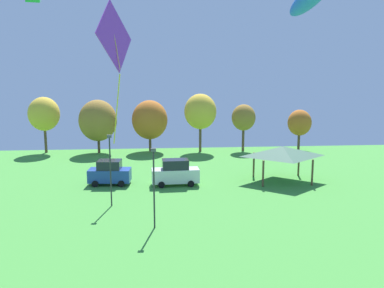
{
  "coord_description": "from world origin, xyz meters",
  "views": [
    {
      "loc": [
        -2.83,
        1.08,
        10.93
      ],
      "look_at": [
        -1.64,
        15.33,
        8.42
      ],
      "focal_mm": 38.0,
      "sensor_mm": 36.0,
      "label": 1
    }
  ],
  "objects_px": {
    "treeline_tree_1": "(98,121)",
    "treeline_tree_2": "(150,120)",
    "treeline_tree_4": "(244,118)",
    "light_post_0": "(110,166)",
    "treeline_tree_5": "(300,123)",
    "light_post_1": "(154,183)",
    "parked_car_second_from_left": "(175,173)",
    "kite_flying_3": "(115,40)",
    "parked_car_leftmost": "(110,173)",
    "treeline_tree_3": "(200,112)",
    "treeline_tree_0": "(44,114)",
    "park_pavilion": "(282,151)"
  },
  "relations": [
    {
      "from": "treeline_tree_1",
      "to": "treeline_tree_2",
      "type": "height_order",
      "value": "treeline_tree_1"
    },
    {
      "from": "treeline_tree_2",
      "to": "treeline_tree_4",
      "type": "bearing_deg",
      "value": -2.72
    },
    {
      "from": "light_post_0",
      "to": "treeline_tree_5",
      "type": "distance_m",
      "value": 33.58
    },
    {
      "from": "treeline_tree_1",
      "to": "light_post_0",
      "type": "bearing_deg",
      "value": -79.58
    },
    {
      "from": "light_post_0",
      "to": "light_post_1",
      "type": "distance_m",
      "value": 6.28
    },
    {
      "from": "parked_car_second_from_left",
      "to": "light_post_0",
      "type": "height_order",
      "value": "light_post_0"
    },
    {
      "from": "kite_flying_3",
      "to": "parked_car_leftmost",
      "type": "distance_m",
      "value": 23.45
    },
    {
      "from": "light_post_1",
      "to": "treeline_tree_3",
      "type": "height_order",
      "value": "treeline_tree_3"
    },
    {
      "from": "light_post_0",
      "to": "treeline_tree_2",
      "type": "distance_m",
      "value": 24.04
    },
    {
      "from": "parked_car_leftmost",
      "to": "treeline_tree_0",
      "type": "height_order",
      "value": "treeline_tree_0"
    },
    {
      "from": "kite_flying_3",
      "to": "light_post_0",
      "type": "height_order",
      "value": "kite_flying_3"
    },
    {
      "from": "treeline_tree_1",
      "to": "treeline_tree_4",
      "type": "bearing_deg",
      "value": 0.25
    },
    {
      "from": "light_post_1",
      "to": "treeline_tree_0",
      "type": "relative_size",
      "value": 0.75
    },
    {
      "from": "parked_car_leftmost",
      "to": "treeline_tree_3",
      "type": "height_order",
      "value": "treeline_tree_3"
    },
    {
      "from": "parked_car_leftmost",
      "to": "light_post_0",
      "type": "distance_m",
      "value": 7.13
    },
    {
      "from": "light_post_0",
      "to": "treeline_tree_0",
      "type": "bearing_deg",
      "value": 115.81
    },
    {
      "from": "light_post_0",
      "to": "treeline_tree_1",
      "type": "height_order",
      "value": "treeline_tree_1"
    },
    {
      "from": "treeline_tree_0",
      "to": "treeline_tree_3",
      "type": "bearing_deg",
      "value": -2.43
    },
    {
      "from": "kite_flying_3",
      "to": "treeline_tree_0",
      "type": "distance_m",
      "value": 40.72
    },
    {
      "from": "light_post_1",
      "to": "treeline_tree_5",
      "type": "xyz_separation_m",
      "value": [
        20.52,
        28.49,
        0.6
      ]
    },
    {
      "from": "light_post_0",
      "to": "treeline_tree_0",
      "type": "xyz_separation_m",
      "value": [
        -11.63,
        24.04,
        1.98
      ]
    },
    {
      "from": "parked_car_second_from_left",
      "to": "light_post_0",
      "type": "xyz_separation_m",
      "value": [
        -5.58,
        -5.93,
        2.14
      ]
    },
    {
      "from": "parked_car_leftmost",
      "to": "light_post_0",
      "type": "bearing_deg",
      "value": -78.25
    },
    {
      "from": "light_post_0",
      "to": "treeline_tree_1",
      "type": "bearing_deg",
      "value": 100.42
    },
    {
      "from": "park_pavilion",
      "to": "light_post_1",
      "type": "relative_size",
      "value": 1.1
    },
    {
      "from": "parked_car_leftmost",
      "to": "treeline_tree_1",
      "type": "xyz_separation_m",
      "value": [
        -3.36,
        16.41,
        3.31
      ]
    },
    {
      "from": "treeline_tree_3",
      "to": "treeline_tree_5",
      "type": "xyz_separation_m",
      "value": [
        14.31,
        0.22,
        -1.73
      ]
    },
    {
      "from": "light_post_1",
      "to": "treeline_tree_4",
      "type": "xyz_separation_m",
      "value": [
        12.35,
        28.38,
        1.42
      ]
    },
    {
      "from": "kite_flying_3",
      "to": "treeline_tree_0",
      "type": "height_order",
      "value": "kite_flying_3"
    },
    {
      "from": "kite_flying_3",
      "to": "parked_car_leftmost",
      "type": "height_order",
      "value": "kite_flying_3"
    },
    {
      "from": "light_post_0",
      "to": "kite_flying_3",
      "type": "bearing_deg",
      "value": -81.48
    },
    {
      "from": "light_post_0",
      "to": "treeline_tree_1",
      "type": "distance_m",
      "value": 23.56
    },
    {
      "from": "parked_car_second_from_left",
      "to": "light_post_1",
      "type": "relative_size",
      "value": 0.81
    },
    {
      "from": "light_post_1",
      "to": "treeline_tree_2",
      "type": "xyz_separation_m",
      "value": [
        -0.82,
        29.0,
        1.17
      ]
    },
    {
      "from": "treeline_tree_5",
      "to": "light_post_1",
      "type": "bearing_deg",
      "value": -125.76
    },
    {
      "from": "parked_car_second_from_left",
      "to": "treeline_tree_5",
      "type": "xyz_separation_m",
      "value": [
        18.55,
        17.42,
        2.64
      ]
    },
    {
      "from": "kite_flying_3",
      "to": "parked_car_second_from_left",
      "type": "distance_m",
      "value": 22.81
    },
    {
      "from": "parked_car_second_from_left",
      "to": "treeline_tree_0",
      "type": "relative_size",
      "value": 0.61
    },
    {
      "from": "kite_flying_3",
      "to": "light_post_0",
      "type": "bearing_deg",
      "value": 98.52
    },
    {
      "from": "parked_car_leftmost",
      "to": "park_pavilion",
      "type": "xyz_separation_m",
      "value": [
        17.41,
        -0.05,
        1.87
      ]
    },
    {
      "from": "parked_car_leftmost",
      "to": "light_post_1",
      "type": "bearing_deg",
      "value": -65.09
    },
    {
      "from": "park_pavilion",
      "to": "treeline_tree_1",
      "type": "relative_size",
      "value": 0.87
    },
    {
      "from": "treeline_tree_3",
      "to": "treeline_tree_4",
      "type": "height_order",
      "value": "treeline_tree_3"
    },
    {
      "from": "parked_car_second_from_left",
      "to": "treeline_tree_5",
      "type": "relative_size",
      "value": 0.81
    },
    {
      "from": "kite_flying_3",
      "to": "light_post_0",
      "type": "xyz_separation_m",
      "value": [
        -2.05,
        13.67,
        -9.0
      ]
    },
    {
      "from": "parked_car_leftmost",
      "to": "light_post_1",
      "type": "xyz_separation_m",
      "value": [
        4.5,
        -11.88,
        2.09
      ]
    },
    {
      "from": "treeline_tree_0",
      "to": "treeline_tree_2",
      "type": "relative_size",
      "value": 1.07
    },
    {
      "from": "park_pavilion",
      "to": "treeline_tree_4",
      "type": "bearing_deg",
      "value": 91.92
    },
    {
      "from": "treeline_tree_2",
      "to": "treeline_tree_4",
      "type": "xyz_separation_m",
      "value": [
        13.17,
        -0.63,
        0.25
      ]
    },
    {
      "from": "treeline_tree_0",
      "to": "treeline_tree_1",
      "type": "xyz_separation_m",
      "value": [
        7.37,
        -0.9,
        -0.86
      ]
    }
  ]
}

